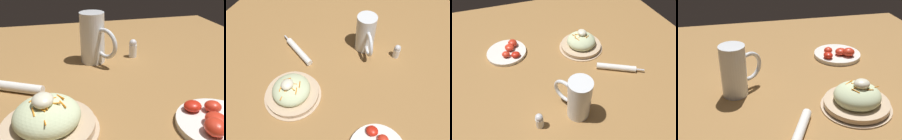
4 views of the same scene
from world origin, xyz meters
TOP-DOWN VIEW (x-y plane):
  - ground_plane at (0.00, 0.00)m, footprint 1.43×1.43m
  - salad_plate at (0.14, -0.14)m, footprint 0.21×0.21m
  - beer_mug at (-0.20, 0.02)m, footprint 0.14×0.10m
  - napkin_roll at (-0.05, -0.23)m, footprint 0.11×0.19m
  - tomato_plate at (0.21, 0.21)m, footprint 0.18×0.18m
  - salt_shaker at (-0.21, 0.16)m, footprint 0.03×0.03m

SIDE VIEW (x-z plane):
  - ground_plane at x=0.00m, z-range 0.00..0.00m
  - tomato_plate at x=0.21m, z-range -0.01..0.04m
  - napkin_roll at x=-0.05m, z-range 0.00..0.03m
  - salad_plate at x=0.14m, z-range -0.02..0.08m
  - salt_shaker at x=-0.21m, z-range 0.00..0.06m
  - beer_mug at x=-0.20m, z-range -0.01..0.16m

